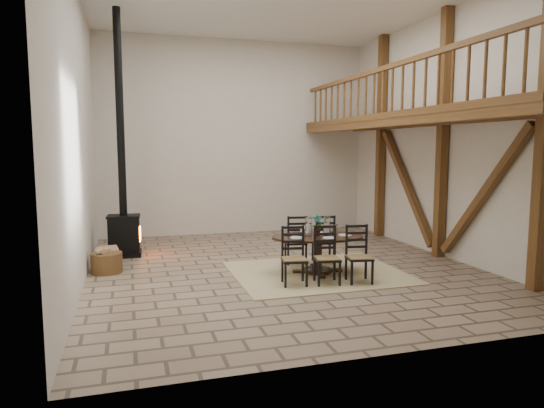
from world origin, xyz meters
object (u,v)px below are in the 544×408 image
object	(u,v)px
dining_table	(319,253)
log_basket	(107,262)
log_stack	(109,258)
wood_stove	(123,203)

from	to	relation	value
dining_table	log_basket	world-z (taller)	dining_table
log_stack	log_basket	bearing A→B (deg)	-100.92
dining_table	wood_stove	distance (m)	4.23
wood_stove	log_basket	size ratio (longest dim) A/B	8.99
dining_table	log_basket	size ratio (longest dim) A/B	3.62
log_stack	wood_stove	bearing A→B (deg)	76.29
dining_table	log_basket	bearing A→B (deg)	170.89
wood_stove	dining_table	bearing A→B (deg)	-33.98
dining_table	wood_stove	size ratio (longest dim) A/B	0.40
log_basket	dining_table	bearing A→B (deg)	-18.63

